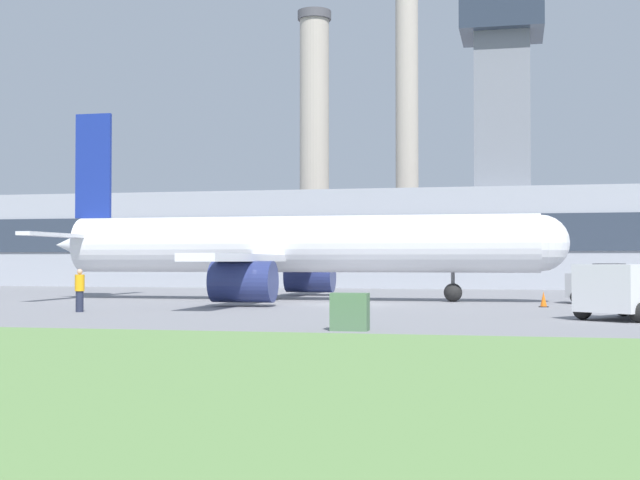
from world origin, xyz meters
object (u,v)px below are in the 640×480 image
baggage_truck (626,292)px  ground_crew_person (80,290)px  airplane (291,247)px  pushback_tug (609,286)px

baggage_truck → ground_crew_person: baggage_truck is taller
airplane → pushback_tug: bearing=-2.7°
pushback_tug → baggage_truck: size_ratio=0.91×
ground_crew_person → pushback_tug: bearing=28.1°
pushback_tug → baggage_truck: bearing=-92.8°
pushback_tug → baggage_truck: 12.23m
pushback_tug → baggage_truck: (-0.60, -12.21, 0.09)m
baggage_truck → ground_crew_person: size_ratio=2.61×
pushback_tug → ground_crew_person: 25.54m
airplane → pushback_tug: size_ratio=6.71×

